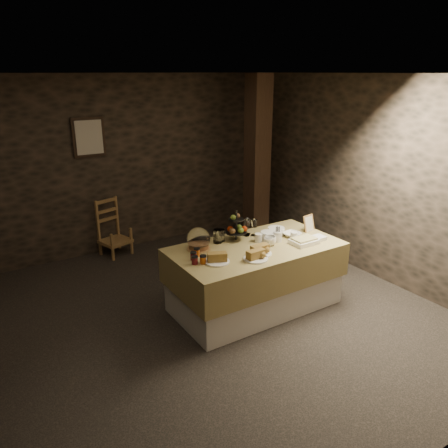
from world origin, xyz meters
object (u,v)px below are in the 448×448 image
buffet_table (255,272)px  fruit_stand (237,229)px  timber_column (257,162)px  chair (113,230)px

buffet_table → fruit_stand: fruit_stand is taller
timber_column → fruit_stand: bearing=-133.2°
chair → timber_column: (2.09, -0.75, 0.93)m
buffet_table → fruit_stand: (-0.07, 0.28, 0.46)m
timber_column → fruit_stand: timber_column is taller
timber_column → buffet_table: bearing=-126.6°
chair → fruit_stand: 2.35m
buffet_table → chair: bearing=109.3°
buffet_table → chair: 2.57m
fruit_stand → timber_column: bearing=46.8°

